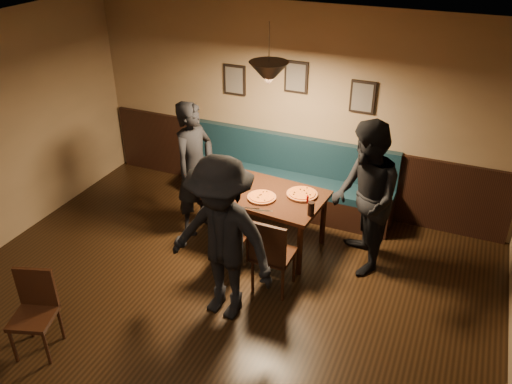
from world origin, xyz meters
TOP-DOWN VIEW (x-y plane):
  - floor at (0.00, 0.00)m, footprint 7.00×7.00m
  - ceiling at (0.00, 0.00)m, footprint 7.00×7.00m
  - wall_back at (0.00, 3.50)m, footprint 6.00×0.00m
  - wainscot at (0.00, 3.47)m, footprint 5.88×0.06m
  - booth_bench at (0.00, 3.20)m, footprint 3.00×0.60m
  - picture_left at (-0.90, 3.47)m, footprint 0.32×0.04m
  - picture_center at (0.00, 3.47)m, footprint 0.32×0.04m
  - picture_right at (0.90, 3.47)m, footprint 0.32×0.04m
  - pendant_lamp at (0.10, 2.24)m, footprint 0.44×0.44m
  - dining_table at (0.10, 2.24)m, footprint 1.46×1.01m
  - chair_near_left at (-0.12, 1.63)m, footprint 0.40×0.40m
  - chair_near_right at (0.50, 1.49)m, footprint 0.43×0.43m
  - diner_left at (-0.90, 2.24)m, footprint 0.53×0.72m
  - diner_right at (1.28, 2.28)m, footprint 1.02×1.11m
  - diner_front at (0.15, 0.90)m, footprint 1.26×0.82m
  - pizza_a at (-0.35, 2.40)m, footprint 0.39×0.39m
  - pizza_b at (0.09, 2.10)m, footprint 0.43×0.43m
  - pizza_c at (0.51, 2.37)m, footprint 0.50×0.50m
  - soda_glass at (0.74, 1.99)m, footprint 0.10×0.10m
  - tabasco_bottle at (0.62, 2.22)m, footprint 0.03×0.03m
  - napkin_a at (-0.49, 2.52)m, footprint 0.19×0.19m
  - napkin_b at (-0.48, 1.98)m, footprint 0.19×0.19m
  - cutlery_set at (0.13, 1.85)m, footprint 0.21×0.08m
  - cafe_chair_far at (-1.26, -0.32)m, footprint 0.49×0.49m

SIDE VIEW (x-z plane):
  - floor at x=0.00m, z-range 0.00..0.00m
  - dining_table at x=0.10m, z-range 0.00..0.74m
  - chair_near_left at x=-0.12m, z-range 0.00..0.85m
  - cafe_chair_far at x=-1.26m, z-range 0.00..0.87m
  - chair_near_right at x=0.50m, z-range 0.00..0.95m
  - wainscot at x=0.00m, z-range 0.00..1.00m
  - booth_bench at x=0.00m, z-range 0.00..1.00m
  - cutlery_set at x=0.13m, z-range 0.74..0.75m
  - napkin_a at x=-0.49m, z-range 0.74..0.75m
  - napkin_b at x=-0.48m, z-range 0.74..0.75m
  - pizza_a at x=-0.35m, z-range 0.74..0.78m
  - pizza_b at x=0.09m, z-range 0.74..0.78m
  - pizza_c at x=0.51m, z-range 0.74..0.79m
  - tabasco_bottle at x=0.62m, z-range 0.74..0.86m
  - soda_glass at x=0.74m, z-range 0.74..0.91m
  - diner_left at x=-0.90m, z-range 0.00..1.78m
  - diner_front at x=0.15m, z-range 0.00..1.84m
  - diner_right at x=1.28m, z-range 0.00..1.85m
  - wall_back at x=0.00m, z-range -1.60..4.40m
  - picture_left at x=-0.90m, z-range 1.49..1.91m
  - picture_right at x=0.90m, z-range 1.49..1.91m
  - picture_center at x=0.00m, z-range 1.64..2.06m
  - pendant_lamp at x=0.10m, z-range 2.12..2.38m
  - ceiling at x=0.00m, z-range 2.80..2.80m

